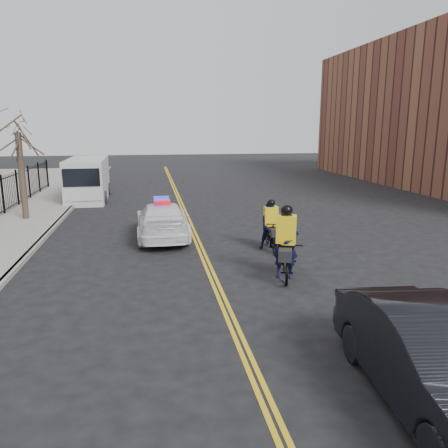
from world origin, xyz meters
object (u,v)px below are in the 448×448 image
(dark_sedan, at_px, (436,362))
(cargo_van, at_px, (88,180))
(cyclist_near, at_px, (285,252))
(cyclist_far, at_px, (271,229))
(police_cruiser, at_px, (162,220))

(dark_sedan, bearing_deg, cargo_van, 115.00)
(cyclist_near, xyz_separation_m, cyclist_far, (0.41, 3.08, -0.04))
(police_cruiser, relative_size, cargo_van, 0.82)
(police_cruiser, relative_size, cyclist_far, 2.67)
(police_cruiser, height_order, cyclist_near, cyclist_near)
(police_cruiser, height_order, cargo_van, cargo_van)
(police_cruiser, distance_m, cargo_van, 11.01)
(cyclist_near, height_order, cyclist_far, cyclist_near)
(cargo_van, relative_size, cyclist_near, 2.53)
(police_cruiser, height_order, dark_sedan, dark_sedan)
(dark_sedan, xyz_separation_m, cyclist_far, (-0.05, 9.44, -0.07))
(cyclist_near, bearing_deg, dark_sedan, -67.56)
(cargo_van, xyz_separation_m, cyclist_near, (7.62, -15.63, -0.46))
(dark_sedan, height_order, cyclist_near, cyclist_near)
(cyclist_near, bearing_deg, police_cruiser, 140.51)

